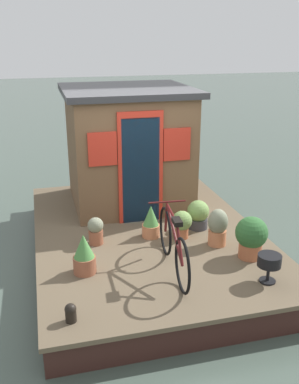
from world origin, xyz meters
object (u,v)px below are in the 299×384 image
(potted_plant_mint, at_px, (182,223))
(charcoal_grill, at_px, (269,262))
(houseboat_cabin, at_px, (128,146))
(potted_plant_ivy, at_px, (151,222))
(potted_plant_succulent, at_px, (218,227))
(potted_plant_rosemary, at_px, (198,214))
(potted_plant_geranium, at_px, (96,230))
(mooring_bollard, at_px, (71,312))
(potted_plant_sage, at_px, (84,255))
(bicycle, at_px, (173,244))
(potted_plant_fern, at_px, (251,236))

(potted_plant_mint, bearing_deg, charcoal_grill, -156.25)
(houseboat_cabin, xyz_separation_m, potted_plant_ivy, (-1.55, -0.01, -0.79))
(potted_plant_succulent, bearing_deg, houseboat_cabin, 23.05)
(potted_plant_rosemary, distance_m, potted_plant_geranium, 1.64)
(potted_plant_ivy, bearing_deg, potted_plant_succulent, -119.88)
(houseboat_cabin, distance_m, potted_plant_ivy, 1.74)
(potted_plant_rosemary, distance_m, charcoal_grill, 1.74)
(mooring_bollard, bearing_deg, potted_plant_ivy, -37.19)
(potted_plant_sage, xyz_separation_m, charcoal_grill, (-0.79, -2.17, 0.02))
(potted_plant_succulent, relative_size, potted_plant_geranium, 1.35)
(houseboat_cabin, distance_m, potted_plant_succulent, 2.35)
(potted_plant_mint, distance_m, potted_plant_sage, 1.66)
(potted_plant_rosemary, height_order, potted_plant_geranium, potted_plant_rosemary)
(bicycle, xyz_separation_m, potted_plant_mint, (0.89, -0.42, -0.14))
(potted_plant_mint, distance_m, charcoal_grill, 1.58)
(potted_plant_ivy, height_order, charcoal_grill, potted_plant_ivy)
(potted_plant_sage, relative_size, potted_plant_rosemary, 1.17)
(potted_plant_mint, height_order, potted_plant_fern, potted_plant_fern)
(houseboat_cabin, xyz_separation_m, potted_plant_geranium, (-1.57, 0.83, -0.82))
(potted_plant_sage, relative_size, potted_plant_geranium, 1.31)
(potted_plant_fern, bearing_deg, potted_plant_rosemary, 18.22)
(potted_plant_rosemary, bearing_deg, potted_plant_geranium, 94.88)
(potted_plant_succulent, distance_m, potted_plant_rosemary, 0.62)
(potted_plant_geranium, xyz_separation_m, charcoal_grill, (-1.57, -1.91, 0.06))
(potted_plant_sage, height_order, mooring_bollard, potted_plant_sage)
(potted_plant_fern, height_order, mooring_bollard, potted_plant_fern)
(houseboat_cabin, relative_size, potted_plant_rosemary, 4.75)
(houseboat_cabin, height_order, potted_plant_fern, houseboat_cabin)
(houseboat_cabin, xyz_separation_m, bicycle, (-2.59, -0.03, -0.65))
(bicycle, height_order, charcoal_grill, bicycle)
(houseboat_cabin, bearing_deg, potted_plant_rosemary, -150.77)
(potted_plant_mint, bearing_deg, houseboat_cabin, 14.74)
(potted_plant_ivy, bearing_deg, houseboat_cabin, 0.24)
(potted_plant_mint, distance_m, potted_plant_geranium, 1.28)
(potted_plant_succulent, xyz_separation_m, charcoal_grill, (-1.10, -0.21, -0.01))
(potted_plant_geranium, height_order, mooring_bollard, potted_plant_geranium)
(potted_plant_sage, bearing_deg, potted_plant_ivy, -53.62)
(potted_plant_rosemary, bearing_deg, potted_plant_sage, 115.99)
(bicycle, height_order, mooring_bollard, bicycle)
(potted_plant_ivy, distance_m, mooring_bollard, 2.24)
(potted_plant_succulent, bearing_deg, potted_plant_ivy, 60.12)
(potted_plant_geranium, bearing_deg, potted_plant_ivy, -88.44)
(bicycle, bearing_deg, mooring_bollard, 118.43)
(potted_plant_rosemary, xyz_separation_m, potted_plant_geranium, (-0.14, 1.63, -0.02))
(potted_plant_ivy, xyz_separation_m, potted_plant_geranium, (-0.02, 0.83, -0.03))
(potted_plant_succulent, relative_size, potted_plant_ivy, 1.09)
(houseboat_cabin, distance_m, potted_plant_sage, 2.70)
(potted_plant_rosemary, bearing_deg, potted_plant_ivy, 98.32)
(potted_plant_succulent, height_order, potted_plant_fern, potted_plant_fern)
(bicycle, bearing_deg, potted_plant_rosemary, -33.84)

